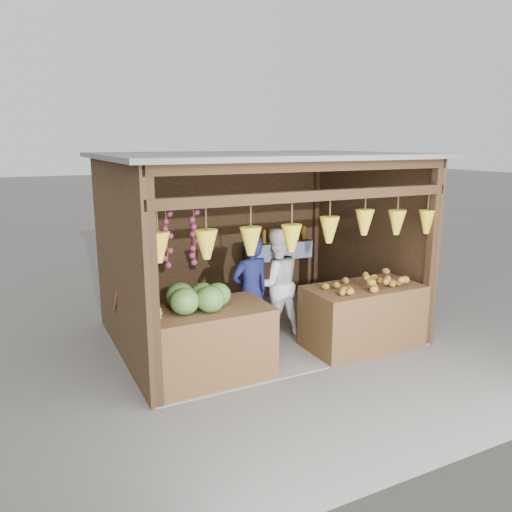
# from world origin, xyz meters

# --- Properties ---
(ground) EXTENTS (80.00, 80.00, 0.00)m
(ground) POSITION_xyz_m (0.00, 0.00, 0.00)
(ground) COLOR #514F49
(ground) RESTS_ON ground
(stall_structure) EXTENTS (4.30, 3.30, 2.66)m
(stall_structure) POSITION_xyz_m (-0.03, -0.04, 1.67)
(stall_structure) COLOR slate
(stall_structure) RESTS_ON ground
(back_shelf) EXTENTS (1.25, 0.32, 1.32)m
(back_shelf) POSITION_xyz_m (1.05, 1.28, 0.87)
(back_shelf) COLOR #382314
(back_shelf) RESTS_ON ground
(counter_left) EXTENTS (1.46, 0.85, 0.89)m
(counter_left) POSITION_xyz_m (-1.18, -1.04, 0.44)
(counter_left) COLOR #51391B
(counter_left) RESTS_ON ground
(counter_right) EXTENTS (1.61, 0.85, 0.87)m
(counter_right) POSITION_xyz_m (1.09, -1.09, 0.44)
(counter_right) COLOR #4C3419
(counter_right) RESTS_ON ground
(stool) EXTENTS (0.30, 0.30, 0.28)m
(stool) POSITION_xyz_m (-1.84, 0.06, 0.14)
(stool) COLOR black
(stool) RESTS_ON ground
(man_standing) EXTENTS (0.63, 0.45, 1.60)m
(man_standing) POSITION_xyz_m (-0.33, -0.43, 0.80)
(man_standing) COLOR #14194B
(man_standing) RESTS_ON ground
(woman_standing) EXTENTS (0.81, 0.65, 1.62)m
(woman_standing) POSITION_xyz_m (0.16, -0.24, 0.81)
(woman_standing) COLOR silver
(woman_standing) RESTS_ON ground
(vendor_seated) EXTENTS (0.57, 0.44, 1.03)m
(vendor_seated) POSITION_xyz_m (-1.84, 0.06, 0.80)
(vendor_seated) COLOR #502A20
(vendor_seated) RESTS_ON stool
(melon_pile) EXTENTS (1.00, 0.50, 0.32)m
(melon_pile) POSITION_xyz_m (-1.27, -1.03, 1.05)
(melon_pile) COLOR #144A13
(melon_pile) RESTS_ON counter_left
(tanfruit_pile) EXTENTS (0.34, 0.40, 0.13)m
(tanfruit_pile) POSITION_xyz_m (-1.86, -1.06, 0.95)
(tanfruit_pile) COLOR #9F8749
(tanfruit_pile) RESTS_ON counter_left
(mango_pile) EXTENTS (1.40, 0.64, 0.22)m
(mango_pile) POSITION_xyz_m (1.11, -1.14, 0.98)
(mango_pile) COLOR #B54218
(mango_pile) RESTS_ON counter_right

